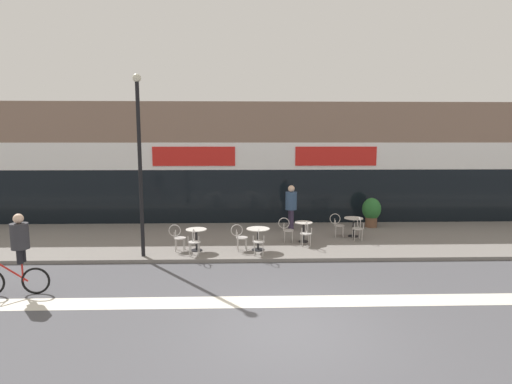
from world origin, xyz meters
The scene contains 20 objects.
ground_plane centered at (0.00, 0.00, 0.00)m, with size 120.00×120.00×0.00m, color #4C4C51.
sidewalk_slab centered at (0.00, 7.25, 0.06)m, with size 40.00×5.50×0.12m, color slate.
storefront_facade centered at (0.00, 11.96, 2.74)m, with size 40.00×4.06×5.50m.
bike_lane_stripe centered at (0.00, 1.42, 0.00)m, with size 36.00×0.70×0.01m, color silver.
bistro_table_0 centered at (-2.55, 5.51, 0.65)m, with size 0.70×0.70×0.74m.
bistro_table_1 centered at (-0.46, 5.52, 0.66)m, with size 0.78×0.78×0.75m.
bistro_table_2 centered at (1.24, 6.58, 0.64)m, with size 0.65×0.65×0.73m.
bistro_table_3 centered at (3.29, 7.33, 0.65)m, with size 0.72×0.72×0.73m.
cafe_chair_0_near centered at (-2.55, 4.89, 0.64)m, with size 0.41×0.58×0.90m.
cafe_chair_0_side centered at (-3.18, 5.51, 0.64)m, with size 0.58×0.41×0.90m.
cafe_chair_1_near centered at (-0.47, 4.89, 0.64)m, with size 0.42×0.58×0.90m.
cafe_chair_1_side centered at (-1.09, 5.51, 0.64)m, with size 0.59×0.44×0.90m.
cafe_chair_2_near centered at (1.24, 5.96, 0.64)m, with size 0.41×0.58×0.90m.
cafe_chair_2_side centered at (0.61, 6.59, 0.64)m, with size 0.60×0.44×0.90m.
cafe_chair_3_near centered at (3.29, 6.71, 0.64)m, with size 0.40×0.58×0.90m.
cafe_chair_3_side centered at (2.67, 7.34, 0.64)m, with size 0.60×0.45×0.90m.
planter_pot centered at (4.52, 9.01, 0.82)m, with size 0.79×0.79×1.26m.
lamp_post centered at (-4.19, 4.92, 3.39)m, with size 0.26×0.26×5.73m.
cyclist_0 centered at (-6.51, 2.05, 1.17)m, with size 1.75×0.53×2.06m.
pedestrian_near_end centered at (1.01, 8.60, 1.22)m, with size 0.58×0.58×1.86m.
Camera 1 is at (-0.91, -7.67, 3.85)m, focal length 28.00 mm.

